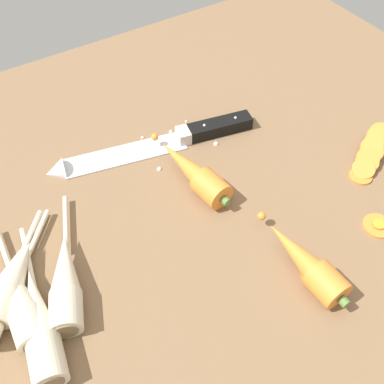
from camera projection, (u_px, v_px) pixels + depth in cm
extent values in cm
cube|color=brown|center=(185.00, 198.00, 69.60)|extent=(120.00, 90.00, 4.00)
cube|color=silver|center=(125.00, 154.00, 72.71)|extent=(20.48, 8.54, 0.50)
cone|color=silver|center=(55.00, 171.00, 70.23)|extent=(3.77, 4.51, 3.96)
cube|color=silver|center=(183.00, 136.00, 74.27)|extent=(2.58, 3.30, 2.20)
cube|color=black|center=(220.00, 127.00, 75.70)|extent=(11.34, 5.07, 2.20)
sphere|color=silver|center=(204.00, 125.00, 74.25)|extent=(0.50, 0.50, 0.50)
sphere|color=silver|center=(235.00, 118.00, 75.48)|extent=(0.50, 0.50, 0.50)
cylinder|color=orange|center=(211.00, 188.00, 65.51)|extent=(4.75, 5.42, 4.20)
cone|color=orange|center=(186.00, 165.00, 68.51)|extent=(5.36, 12.30, 3.99)
sphere|color=orange|center=(155.00, 137.00, 72.58)|extent=(1.20, 1.20, 1.20)
cylinder|color=#5B7F3D|center=(226.00, 201.00, 63.97)|extent=(1.31, 1.13, 1.20)
cylinder|color=orange|center=(327.00, 284.00, 55.41)|extent=(4.31, 4.57, 4.20)
cone|color=orange|center=(297.00, 253.00, 58.30)|extent=(4.26, 10.82, 3.99)
sphere|color=orange|center=(262.00, 216.00, 62.22)|extent=(1.20, 1.20, 1.20)
cylinder|color=#5B7F3D|center=(344.00, 302.00, 53.89)|extent=(1.23, 1.03, 1.20)
cylinder|color=beige|center=(2.00, 307.00, 53.60)|extent=(5.66, 5.67, 4.00)
cone|color=beige|center=(20.00, 266.00, 57.19)|extent=(7.54, 7.94, 3.80)
cylinder|color=beige|center=(38.00, 233.00, 61.56)|extent=(5.56, 6.38, 0.70)
cone|color=beige|center=(8.00, 277.00, 56.20)|extent=(8.19, 8.78, 3.80)
cylinder|color=beige|center=(29.00, 237.00, 61.12)|extent=(6.23, 7.33, 0.70)
cylinder|color=beige|center=(66.00, 312.00, 53.19)|extent=(5.50, 6.04, 4.00)
cone|color=beige|center=(65.00, 262.00, 57.54)|extent=(6.69, 9.56, 3.80)
cylinder|color=beige|center=(66.00, 223.00, 62.68)|extent=(4.05, 9.12, 0.70)
cylinder|color=#7A6647|center=(66.00, 331.00, 51.63)|extent=(2.72, 1.28, 2.80)
cylinder|color=beige|center=(30.00, 328.00, 51.88)|extent=(4.20, 4.63, 4.00)
cone|color=beige|center=(15.00, 286.00, 55.36)|extent=(4.16, 8.08, 3.80)
cylinder|color=beige|center=(4.00, 252.00, 59.60)|extent=(1.09, 8.58, 0.70)
cylinder|color=#7A6647|center=(36.00, 344.00, 50.63)|extent=(2.81, 0.43, 2.80)
cylinder|color=beige|center=(47.00, 360.00, 49.47)|extent=(4.85, 5.96, 4.00)
cone|color=beige|center=(35.00, 303.00, 53.92)|extent=(5.36, 10.04, 3.80)
cylinder|color=beige|center=(27.00, 257.00, 59.17)|extent=(2.44, 10.28, 0.70)
cylinder|color=#7A6647|center=(52.00, 384.00, 47.87)|extent=(2.81, 0.77, 2.80)
cylinder|color=orange|center=(361.00, 175.00, 69.51)|extent=(3.53, 3.53, 0.70)
cylinder|color=orange|center=(363.00, 170.00, 69.99)|extent=(3.72, 3.58, 2.18)
cylinder|color=orange|center=(367.00, 163.00, 70.62)|extent=(3.77, 3.67, 1.87)
cylinder|color=orange|center=(368.00, 158.00, 70.90)|extent=(3.73, 3.63, 1.94)
cylinder|color=orange|center=(372.00, 152.00, 71.42)|extent=(3.80, 3.69, 2.05)
cylinder|color=orange|center=(372.00, 148.00, 71.72)|extent=(3.74, 3.59, 2.31)
cylinder|color=orange|center=(376.00, 143.00, 72.13)|extent=(4.02, 3.85, 2.54)
cylinder|color=orange|center=(378.00, 137.00, 72.64)|extent=(3.89, 3.75, 2.27)
cylinder|color=orange|center=(381.00, 133.00, 72.90)|extent=(3.88, 3.78, 1.92)
cylinder|color=orange|center=(314.00, 274.00, 58.31)|extent=(3.15, 3.15, 0.70)
cylinder|color=#FF9E2B|center=(314.00, 273.00, 58.10)|extent=(1.32, 1.32, 0.16)
cylinder|color=orange|center=(220.00, 189.00, 67.71)|extent=(3.11, 3.11, 0.70)
cylinder|color=#FF9E2B|center=(220.00, 188.00, 67.51)|extent=(1.31, 1.31, 0.16)
cylinder|color=orange|center=(378.00, 225.00, 63.39)|extent=(4.27, 4.27, 0.70)
cylinder|color=#FF9E2B|center=(379.00, 224.00, 63.19)|extent=(1.79, 1.79, 0.16)
sphere|color=beige|center=(144.00, 136.00, 75.37)|extent=(0.60, 0.60, 0.60)
sphere|color=beige|center=(186.00, 120.00, 78.00)|extent=(0.55, 0.55, 0.55)
sphere|color=beige|center=(125.00, 145.00, 73.82)|extent=(0.72, 0.72, 0.72)
sphere|color=beige|center=(129.00, 153.00, 72.63)|extent=(0.71, 0.71, 0.71)
sphere|color=beige|center=(159.00, 168.00, 70.54)|extent=(0.77, 0.77, 0.77)
sphere|color=beige|center=(194.00, 139.00, 75.05)|extent=(0.43, 0.43, 0.43)
sphere|color=beige|center=(176.00, 138.00, 75.16)|extent=(0.55, 0.55, 0.55)
sphere|color=beige|center=(102.00, 154.00, 72.50)|extent=(0.66, 0.66, 0.66)
sphere|color=beige|center=(169.00, 139.00, 74.94)|extent=(0.58, 0.58, 0.58)
sphere|color=beige|center=(216.00, 142.00, 74.21)|extent=(0.88, 0.88, 0.88)
sphere|color=beige|center=(171.00, 130.00, 76.24)|extent=(0.68, 0.68, 0.68)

